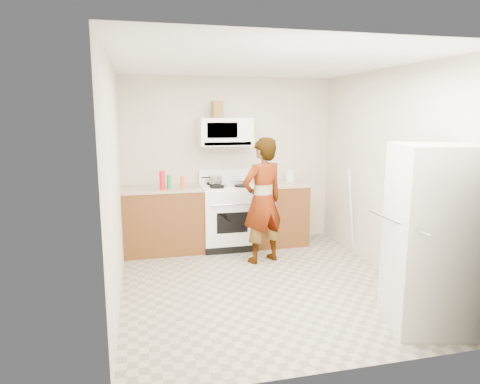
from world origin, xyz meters
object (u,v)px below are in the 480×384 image
object	(u,v)px
microwave	(225,132)
kettle	(290,177)
fridge	(432,238)
person	(263,201)
saucepan	(215,180)
gas_range	(228,215)

from	to	relation	value
microwave	kettle	xyz separation A→B (m)	(1.00, -0.05, -0.69)
microwave	fridge	distance (m)	3.31
microwave	person	world-z (taller)	microwave
kettle	saucepan	xyz separation A→B (m)	(-1.16, 0.01, -0.01)
fridge	kettle	bearing A→B (deg)	111.26
person	kettle	world-z (taller)	person
person	kettle	xyz separation A→B (m)	(0.68, 0.82, 0.18)
person	gas_range	bearing A→B (deg)	-85.50
gas_range	kettle	xyz separation A→B (m)	(1.00, 0.08, 0.53)
microwave	kettle	size ratio (longest dim) A/B	4.76
person	saucepan	distance (m)	0.97
kettle	gas_range	bearing A→B (deg)	-179.95
fridge	saucepan	world-z (taller)	fridge
fridge	kettle	size ratio (longest dim) A/B	10.65
gas_range	microwave	distance (m)	1.22
kettle	microwave	bearing A→B (deg)	172.74
microwave	saucepan	world-z (taller)	microwave
person	fridge	world-z (taller)	fridge
gas_range	kettle	size ratio (longest dim) A/B	7.08
fridge	microwave	bearing A→B (deg)	129.24
gas_range	microwave	size ratio (longest dim) A/B	1.49
gas_range	person	xyz separation A→B (m)	(0.32, -0.73, 0.35)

